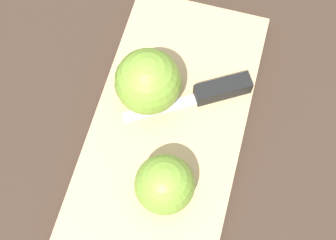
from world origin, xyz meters
The scene contains 6 objects.
ground_plane centered at (0.00, 0.00, 0.00)m, with size 4.00×4.00×0.00m, color #38281E.
cutting_board centered at (0.00, 0.00, 0.01)m, with size 0.43×0.25×0.02m.
apple_half_left centered at (-0.09, -0.01, 0.06)m, with size 0.07×0.07×0.07m.
apple_half_right centered at (0.04, 0.03, 0.07)m, with size 0.09×0.09×0.09m.
knife centered at (0.06, -0.06, 0.03)m, with size 0.09×0.17×0.02m.
apple_slice centered at (0.08, 0.05, 0.03)m, with size 0.05×0.05×0.01m.
Camera 1 is at (-0.23, -0.03, 0.61)m, focal length 50.00 mm.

